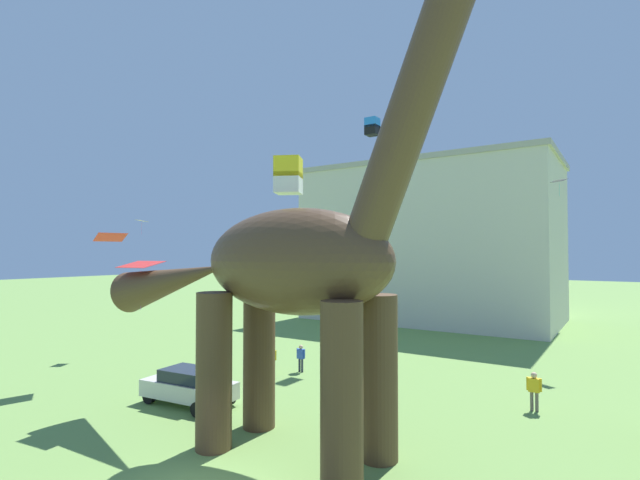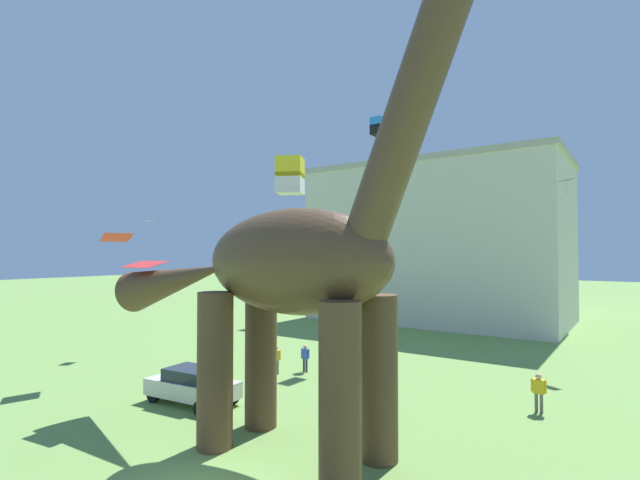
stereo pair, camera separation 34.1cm
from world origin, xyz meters
TOP-DOWN VIEW (x-y plane):
  - dinosaur_sculpture at (0.29, 3.96)m, footprint 16.83×3.57m
  - parked_sedan_left at (-6.48, 5.45)m, footprint 4.36×2.20m
  - person_near_flyer at (-6.66, 11.41)m, footprint 0.58×0.25m
  - person_photographer at (6.34, 12.85)m, footprint 0.61×0.27m
  - person_strolling_adult at (-5.61, 12.66)m, footprint 0.56×0.25m
  - person_watching_child at (-11.36, 10.90)m, footprint 0.65×0.29m
  - kite_drifting at (-4.93, 20.17)m, footprint 0.84×0.84m
  - kite_far_left at (-18.40, 11.49)m, footprint 0.94×1.03m
  - kite_high_right at (6.22, 23.93)m, footprint 1.04×0.95m
  - kite_mid_center at (-7.62, 3.78)m, footprint 1.83×1.46m
  - kite_high_left at (-13.50, 6.08)m, footprint 1.44×1.74m
  - kite_near_low at (-1.42, 5.98)m, footprint 1.33×1.33m
  - background_building_block at (-6.78, 36.84)m, footprint 23.71×13.97m

SIDE VIEW (x-z plane):
  - parked_sedan_left at x=-6.48m, z-range 0.03..1.58m
  - person_strolling_adult at x=-5.61m, z-range 0.16..1.67m
  - person_near_flyer at x=-6.66m, z-range 0.16..1.71m
  - person_photographer at x=6.34m, z-range 0.17..1.80m
  - person_watching_child at x=-11.36m, z-range 0.18..1.92m
  - kite_mid_center at x=-7.62m, z-range 5.11..7.19m
  - dinosaur_sculpture at x=0.29m, z-range -2.44..15.16m
  - kite_high_left at x=-13.50m, z-range 7.27..7.71m
  - background_building_block at x=-6.78m, z-range 0.01..15.34m
  - kite_far_left at x=-18.40m, z-range 8.36..9.38m
  - kite_near_low at x=-1.42m, z-range 8.98..10.41m
  - kite_high_right at x=6.22m, z-range 10.64..11.72m
  - kite_drifting at x=-4.93m, z-range 14.82..16.02m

